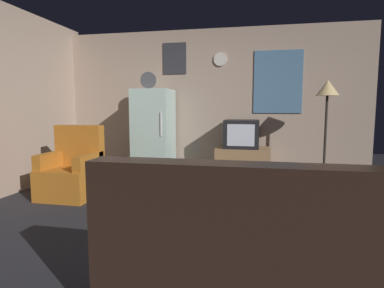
# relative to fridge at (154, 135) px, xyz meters

# --- Properties ---
(ground_plane) EXTENTS (12.00, 12.00, 0.00)m
(ground_plane) POSITION_rel_fridge_xyz_m (0.85, -2.03, -0.75)
(ground_plane) COLOR #232328
(wall_with_art) EXTENTS (5.20, 0.12, 2.50)m
(wall_with_art) POSITION_rel_fridge_xyz_m (0.86, 0.42, 0.50)
(wall_with_art) COLOR tan
(wall_with_art) RESTS_ON ground_plane
(fridge) EXTENTS (0.60, 0.62, 1.77)m
(fridge) POSITION_rel_fridge_xyz_m (0.00, 0.00, 0.00)
(fridge) COLOR silver
(fridge) RESTS_ON ground_plane
(tv_stand) EXTENTS (0.84, 0.53, 0.57)m
(tv_stand) POSITION_rel_fridge_xyz_m (1.46, 0.05, -0.47)
(tv_stand) COLOR #9E754C
(tv_stand) RESTS_ON ground_plane
(crt_tv) EXTENTS (0.54, 0.51, 0.44)m
(crt_tv) POSITION_rel_fridge_xyz_m (1.44, 0.05, 0.04)
(crt_tv) COLOR black
(crt_tv) RESTS_ON tv_stand
(standing_lamp) EXTENTS (0.32, 0.32, 1.59)m
(standing_lamp) POSITION_rel_fridge_xyz_m (2.63, -0.22, 0.60)
(standing_lamp) COLOR #332D28
(standing_lamp) RESTS_ON ground_plane
(coffee_table) EXTENTS (0.72, 0.72, 0.46)m
(coffee_table) POSITION_rel_fridge_xyz_m (0.35, -1.53, -0.52)
(coffee_table) COLOR #9E754C
(coffee_table) RESTS_ON ground_plane
(wine_glass) EXTENTS (0.05, 0.05, 0.15)m
(wine_glass) POSITION_rel_fridge_xyz_m (0.19, -1.57, -0.21)
(wine_glass) COLOR silver
(wine_glass) RESTS_ON coffee_table
(mug_ceramic_white) EXTENTS (0.08, 0.08, 0.09)m
(mug_ceramic_white) POSITION_rel_fridge_xyz_m (0.26, -1.51, -0.24)
(mug_ceramic_white) COLOR silver
(mug_ceramic_white) RESTS_ON coffee_table
(armchair) EXTENTS (0.68, 0.68, 0.96)m
(armchair) POSITION_rel_fridge_xyz_m (-0.76, -1.19, -0.42)
(armchair) COLOR #B2661E
(armchair) RESTS_ON ground_plane
(couch) EXTENTS (1.70, 0.80, 0.92)m
(couch) POSITION_rel_fridge_xyz_m (1.64, -3.16, -0.44)
(couch) COLOR black
(couch) RESTS_ON ground_plane
(book_stack) EXTENTS (0.19, 0.16, 0.10)m
(book_stack) POSITION_rel_fridge_xyz_m (2.04, -0.13, -0.70)
(book_stack) COLOR #354CAD
(book_stack) RESTS_ON ground_plane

